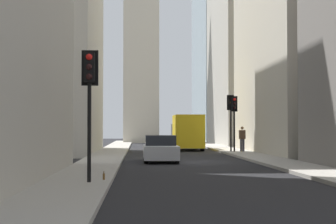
# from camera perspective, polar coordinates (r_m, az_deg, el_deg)

# --- Properties ---
(ground_plane) EXTENTS (135.00, 135.00, 0.00)m
(ground_plane) POSITION_cam_1_polar(r_m,az_deg,el_deg) (29.87, 1.90, -5.10)
(ground_plane) COLOR black
(sidewalk_right) EXTENTS (90.00, 2.20, 0.14)m
(sidewalk_right) POSITION_cam_1_polar(r_m,az_deg,el_deg) (29.82, -6.78, -4.96)
(sidewalk_right) COLOR #A8A399
(sidewalk_right) RESTS_ON ground_plane
(sidewalk_left) EXTENTS (90.00, 2.20, 0.14)m
(sidewalk_left) POSITION_cam_1_polar(r_m,az_deg,el_deg) (30.57, 10.37, -4.86)
(sidewalk_left) COLOR #A8A399
(sidewalk_left) RESTS_ON ground_plane
(building_left_far) EXTENTS (16.13, 10.00, 23.05)m
(building_left_far) POSITION_cam_1_polar(r_m,az_deg,el_deg) (60.70, 9.65, 7.58)
(building_left_far) COLOR #B7B2A5
(building_left_far) RESTS_ON ground_plane
(church_spire) EXTENTS (4.78, 4.78, 29.69)m
(church_spire) POSITION_cam_1_polar(r_m,az_deg,el_deg) (70.63, -2.75, 9.54)
(church_spire) COLOR beige
(church_spire) RESTS_ON ground_plane
(delivery_truck) EXTENTS (6.46, 2.25, 2.84)m
(delivery_truck) POSITION_cam_1_polar(r_m,az_deg,el_deg) (45.75, 1.96, -2.08)
(delivery_truck) COLOR yellow
(delivery_truck) RESTS_ON ground_plane
(sedan_silver) EXTENTS (4.30, 1.78, 1.42)m
(sedan_silver) POSITION_cam_1_polar(r_m,az_deg,el_deg) (29.65, -0.79, -3.84)
(sedan_silver) COLOR #B7BABF
(sedan_silver) RESTS_ON ground_plane
(traffic_light_foreground) EXTENTS (0.43, 0.52, 4.06)m
(traffic_light_foreground) POSITION_cam_1_polar(r_m,az_deg,el_deg) (17.27, -8.03, 2.80)
(traffic_light_foreground) COLOR black
(traffic_light_foreground) RESTS_ON sidewalk_right
(traffic_light_midblock) EXTENTS (0.43, 0.52, 3.94)m
(traffic_light_midblock) POSITION_cam_1_polar(r_m,az_deg,el_deg) (39.80, 6.78, 0.13)
(traffic_light_midblock) COLOR black
(traffic_light_midblock) RESTS_ON sidewalk_left
(traffic_light_far_junction) EXTENTS (0.43, 0.52, 4.06)m
(traffic_light_far_junction) POSITION_cam_1_polar(r_m,az_deg,el_deg) (40.41, 6.44, 0.23)
(traffic_light_far_junction) COLOR black
(traffic_light_far_junction) RESTS_ON sidewalk_left
(pedestrian) EXTENTS (0.26, 0.44, 1.78)m
(pedestrian) POSITION_cam_1_polar(r_m,az_deg,el_deg) (40.20, 7.59, -2.62)
(pedestrian) COLOR #33333D
(pedestrian) RESTS_ON sidewalk_left
(discarded_bottle) EXTENTS (0.07, 0.07, 0.27)m
(discarded_bottle) POSITION_cam_1_polar(r_m,az_deg,el_deg) (18.03, -6.57, -6.54)
(discarded_bottle) COLOR brown
(discarded_bottle) RESTS_ON sidewalk_right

